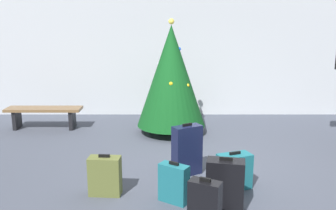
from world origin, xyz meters
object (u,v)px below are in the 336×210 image
Objects in this scene: waiting_bench at (43,113)px; suitcase_5 at (173,183)px; suitcase_2 at (104,176)px; suitcase_0 at (224,186)px; suitcase_3 at (186,150)px; holiday_tree at (170,76)px; suitcase_1 at (233,171)px.

waiting_bench is 2.96× the size of suitcase_5.
suitcase_2 reaches higher than suitcase_5.
suitcase_0 reaches higher than suitcase_2.
suitcase_0 is at bearing -69.59° from suitcase_3.
waiting_bench is at bearing 120.70° from suitcase_2.
holiday_tree is 1.45× the size of waiting_bench.
suitcase_2 reaches higher than suitcase_1.
waiting_bench is at bearing 133.66° from suitcase_0.
suitcase_3 is 1.48× the size of suitcase_5.
suitcase_3 is at bearing 110.41° from suitcase_0.
suitcase_2 is at bearing 164.36° from suitcase_0.
waiting_bench is 4.78m from suitcase_1.
suitcase_1 is at bearing 69.94° from suitcase_0.
holiday_tree reaches higher than suitcase_0.
holiday_tree reaches higher than suitcase_5.
suitcase_0 is at bearing -79.02° from holiday_tree.
suitcase_2 is (-1.58, 0.44, -0.07)m from suitcase_0.
suitcase_2 is at bearing -149.53° from suitcase_3.
suitcase_2 is 0.97m from suitcase_5.
waiting_bench is 2.00× the size of suitcase_3.
suitcase_1 is (0.88, -2.69, -0.98)m from holiday_tree.
suitcase_2 is at bearing 167.29° from suitcase_5.
holiday_tree is at bearing 108.02° from suitcase_1.
holiday_tree is 3.18m from suitcase_2.
suitcase_5 is (0.94, -0.21, -0.01)m from suitcase_2.
suitcase_0 reaches higher than suitcase_5.
suitcase_5 is at bearing -103.63° from suitcase_3.
suitcase_2 reaches higher than waiting_bench.
suitcase_0 is 1.64m from suitcase_2.
suitcase_3 is at bearing 30.47° from suitcase_2.
suitcase_1 is 0.67× the size of suitcase_3.
suitcase_0 reaches higher than suitcase_1.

